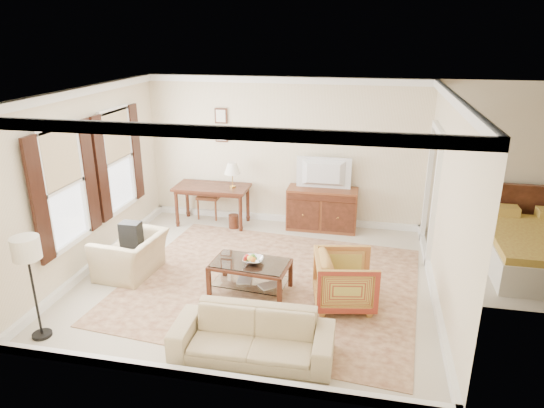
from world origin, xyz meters
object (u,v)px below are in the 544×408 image
(coffee_table, at_px, (250,269))
(sideboard, at_px, (322,209))
(striped_armchair, at_px, (345,278))
(sofa, at_px, (252,329))
(writing_desk, at_px, (212,191))
(tv, at_px, (324,164))
(club_armchair, at_px, (130,248))

(coffee_table, bearing_deg, sideboard, 73.51)
(sideboard, relative_size, striped_armchair, 1.58)
(sofa, bearing_deg, coffee_table, 103.89)
(writing_desk, bearing_deg, striped_armchair, -42.58)
(writing_desk, xyz_separation_m, striped_armchair, (2.80, -2.57, -0.26))
(tv, xyz_separation_m, striped_armchair, (0.62, -2.73, -0.90))
(coffee_table, bearing_deg, club_armchair, 175.47)
(sideboard, relative_size, tv, 1.36)
(writing_desk, xyz_separation_m, tv, (2.18, 0.16, 0.64))
(sideboard, height_order, coffee_table, sideboard)
(coffee_table, bearing_deg, writing_desk, 119.43)
(striped_armchair, xyz_separation_m, club_armchair, (-3.41, 0.26, 0.02))
(coffee_table, relative_size, striped_armchair, 1.40)
(tv, bearing_deg, club_armchair, 41.51)
(writing_desk, distance_m, tv, 2.27)
(writing_desk, xyz_separation_m, coffee_table, (1.39, -2.47, -0.32))
(tv, height_order, sofa, tv)
(sideboard, distance_m, club_armchair, 3.74)
(striped_armchair, bearing_deg, sideboard, 2.26)
(club_armchair, bearing_deg, sideboard, 137.08)
(writing_desk, relative_size, tv, 1.47)
(writing_desk, bearing_deg, sideboard, 4.64)
(club_armchair, bearing_deg, coffee_table, 90.82)
(striped_armchair, bearing_deg, club_armchair, 75.19)
(writing_desk, bearing_deg, coffee_table, -60.57)
(tv, distance_m, coffee_table, 2.90)
(striped_armchair, relative_size, sofa, 0.44)
(sofa, bearing_deg, sideboard, 83.58)
(coffee_table, distance_m, sofa, 1.54)
(sideboard, bearing_deg, coffee_table, -106.49)
(writing_desk, relative_size, striped_armchair, 1.71)
(striped_armchair, bearing_deg, writing_desk, 36.96)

